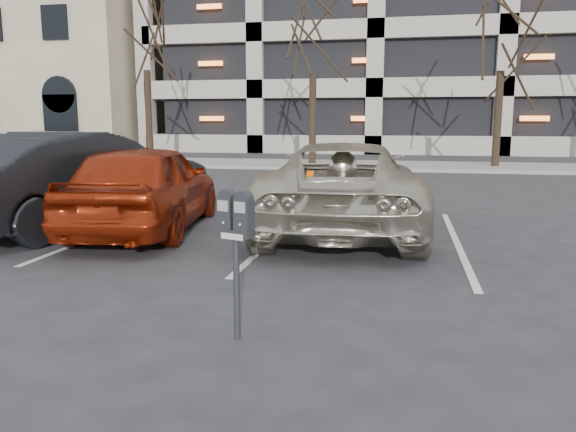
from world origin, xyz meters
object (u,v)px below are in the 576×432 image
tree_c (505,9)px  suv_silver (344,187)px  tree_b (313,14)px  car_red (146,187)px  tree_a (144,11)px  car_dark (81,180)px  parking_meter (236,229)px

tree_c → suv_silver: 14.68m
tree_b → car_red: tree_b is taller
car_red → tree_a: bearing=-73.5°
car_dark → parking_meter: bearing=151.5°
tree_c → tree_a: bearing=180.0°
parking_meter → suv_silver: 4.97m
tree_b → car_dark: (-1.89, -13.62, -5.03)m
car_red → tree_b: bearing=-100.9°
tree_a → parking_meter: tree_a is taller
parking_meter → car_red: size_ratio=0.29×
tree_c → suv_silver: tree_c is taller
tree_a → tree_b: (7.00, 0.00, -0.36)m
tree_a → parking_meter: (9.21, -18.00, -5.26)m
tree_c → tree_b: bearing=180.0°
tree_a → car_dark: (5.11, -13.62, -5.39)m
tree_c → car_red: bearing=-119.0°
parking_meter → car_dark: size_ratio=0.25×
tree_b → parking_meter: 18.78m
parking_meter → car_dark: 6.00m
tree_a → tree_c: tree_a is taller
tree_c → car_dark: bearing=-123.1°
suv_silver → car_dark: bearing=3.5°
tree_a → suv_silver: bearing=-53.7°
tree_b → tree_a: bearing=180.0°
tree_b → car_dark: tree_b is taller
parking_meter → suv_silver: suv_silver is taller
parking_meter → car_red: 5.11m
parking_meter → suv_silver: size_ratio=0.23×
parking_meter → car_dark: (-4.10, 4.38, -0.14)m
car_dark → tree_c: bearing=-104.7°
tree_b → parking_meter: (2.21, -18.00, -4.89)m
car_red → parking_meter: bearing=115.4°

